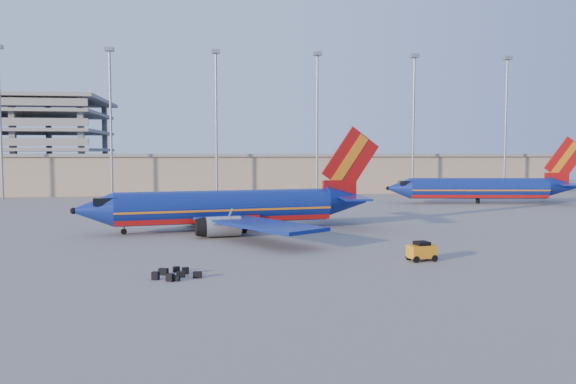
% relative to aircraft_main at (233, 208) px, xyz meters
% --- Properties ---
extents(ground, '(220.00, 220.00, 0.00)m').
position_rel_aircraft_main_xyz_m(ground, '(3.28, 2.07, -2.53)').
color(ground, slate).
rests_on(ground, ground).
extents(terminal_building, '(122.00, 16.00, 8.50)m').
position_rel_aircraft_main_xyz_m(terminal_building, '(13.28, 60.07, 1.79)').
color(terminal_building, '#9C8B6B').
rests_on(terminal_building, ground).
extents(light_mast_row, '(101.60, 1.60, 28.65)m').
position_rel_aircraft_main_xyz_m(light_mast_row, '(8.28, 48.07, 15.02)').
color(light_mast_row, gray).
rests_on(light_mast_row, ground).
extents(aircraft_main, '(34.77, 33.18, 11.84)m').
position_rel_aircraft_main_xyz_m(aircraft_main, '(0.00, 0.00, 0.00)').
color(aircraft_main, navy).
rests_on(aircraft_main, ground).
extents(aircraft_second, '(33.89, 13.11, 11.51)m').
position_rel_aircraft_main_xyz_m(aircraft_second, '(43.69, 28.06, 0.11)').
color(aircraft_second, navy).
rests_on(aircraft_second, ground).
extents(baggage_tug, '(2.39, 1.68, 1.58)m').
position_rel_aircraft_main_xyz_m(baggage_tug, '(14.61, -20.04, -1.71)').
color(baggage_tug, orange).
rests_on(baggage_tug, ground).
extents(luggage_pile, '(3.43, 3.46, 0.55)m').
position_rel_aircraft_main_xyz_m(luggage_pile, '(-4.73, -23.64, -2.30)').
color(luggage_pile, black).
rests_on(luggage_pile, ground).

